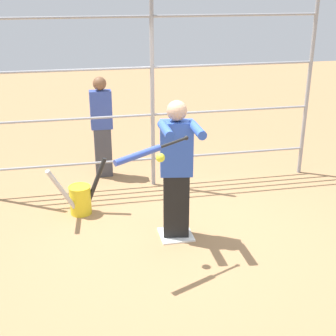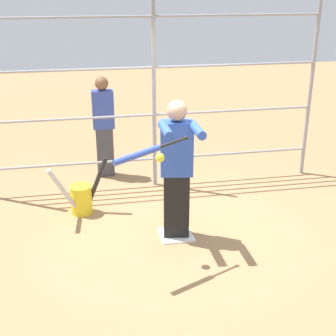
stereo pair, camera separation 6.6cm
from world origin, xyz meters
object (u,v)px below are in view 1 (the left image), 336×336
at_px(batter, 177,167).
at_px(baseball_bat_swinging, 144,153).
at_px(bat_bucket, 80,198).
at_px(bystander_behind_fence, 102,126).
at_px(softball_in_flight, 160,158).

relative_size(batter, baseball_bat_swinging, 2.07).
relative_size(bat_bucket, bystander_behind_fence, 0.51).
bearing_deg(baseball_bat_swinging, bystander_behind_fence, -85.19).
distance_m(softball_in_flight, bystander_behind_fence, 2.65).
xyz_separation_m(batter, bystander_behind_fence, (0.72, -2.14, -0.09)).
xyz_separation_m(batter, baseball_bat_swinging, (0.48, 0.67, 0.45)).
relative_size(softball_in_flight, bystander_behind_fence, 0.06).
height_order(batter, baseball_bat_swinging, batter).
bearing_deg(softball_in_flight, bat_bucket, -56.46).
bearing_deg(batter, bat_bucket, -36.75).
height_order(batter, bystander_behind_fence, batter).
distance_m(baseball_bat_swinging, bystander_behind_fence, 2.87).
bearing_deg(bystander_behind_fence, bat_bucket, 72.19).
distance_m(batter, bystander_behind_fence, 2.26).
xyz_separation_m(batter, bat_bucket, (1.13, -0.84, -0.69)).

